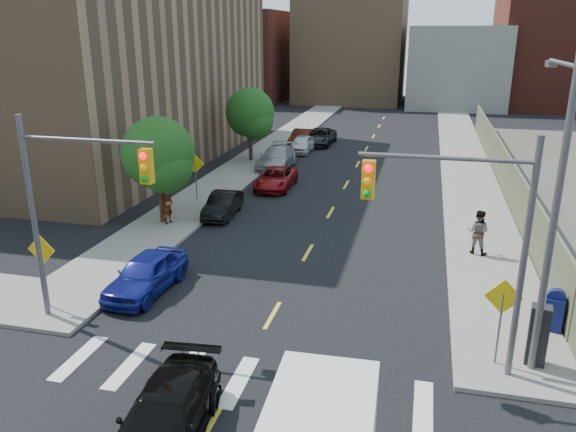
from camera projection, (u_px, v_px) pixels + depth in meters
The scene contains 28 objects.
sidewalk_nw at pixel (287, 137), 52.19m from camera, with size 3.50×73.00×0.15m, color gray.
sidewalk_ne at pixel (460, 144), 48.68m from camera, with size 3.50×73.00×0.15m, color gray.
fence_north at pixel (502, 167), 35.44m from camera, with size 0.12×44.00×2.50m, color #636547.
building_nw at pixel (68, 51), 42.33m from camera, with size 22.00×30.00×16.00m, color #8C6B4C.
bg_bldg_west at pixel (238, 56), 79.83m from camera, with size 14.00×18.00×12.00m, color #592319.
bg_bldg_midwest at pixel (352, 45), 77.58m from camera, with size 14.00×16.00×15.00m, color #8C6B4C.
bg_bldg_center at pixel (456, 66), 73.35m from camera, with size 12.00×16.00×10.00m, color gray.
bg_bldg_east at pixel (572, 43), 71.07m from camera, with size 18.00×18.00×16.00m, color #592319.
signal_nw at pixel (71, 195), 17.66m from camera, with size 4.59×0.30×7.00m.
signal_ne at pixel (467, 225), 14.95m from camera, with size 4.59×0.30×7.00m.
streetlight_ne at pixel (554, 196), 15.06m from camera, with size 0.25×3.70×9.00m.
warn_sign_nw at pixel (42, 258), 19.33m from camera, with size 1.06×0.06×2.83m.
warn_sign_ne at pixel (502, 306), 15.93m from camera, with size 1.06×0.06×2.83m.
warn_sign_midwest at pixel (195, 169), 31.78m from camera, with size 1.06×0.06×2.83m.
tree_west_near at pixel (159, 158), 27.71m from camera, with size 3.66×3.64×5.52m.
tree_west_far at pixel (250, 115), 41.54m from camera, with size 3.66×3.64×5.52m.
parked_car_blue at pixel (146, 274), 21.14m from camera, with size 1.73×4.30×1.47m, color navy.
parked_car_black at pixel (223, 205), 29.90m from camera, with size 1.33×3.80×1.25m, color black.
parked_car_red at pixel (276, 178), 35.19m from camera, with size 2.10×4.54×1.26m, color maroon.
parked_car_silver at pixel (277, 158), 40.21m from camera, with size 2.17×5.33×1.55m, color #97999E.
parked_car_white at pixel (302, 144), 45.60m from camera, with size 1.60×3.97×1.35m, color silver.
parked_car_maroon at pixel (302, 138), 47.83m from camera, with size 1.52×4.37×1.44m, color #3B140B.
parked_car_grey at pixel (319, 137), 48.70m from camera, with size 2.32×5.02×1.40m, color black.
black_sedan at pixel (164, 419), 13.30m from camera, with size 1.93×4.75×1.38m, color black.
mailbox at pixel (554, 310), 18.15m from camera, with size 0.67×0.57×1.43m.
payphone at pixel (538, 335), 16.21m from camera, with size 0.55×0.45×1.85m, color black.
pedestrian_west at pixel (168, 206), 28.21m from camera, with size 0.66×0.43×1.81m, color gray.
pedestrian_east at pixel (478, 232), 24.34m from camera, with size 0.96×0.75×1.98m, color gray.
Camera 1 is at (4.70, -8.86, 9.45)m, focal length 35.00 mm.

